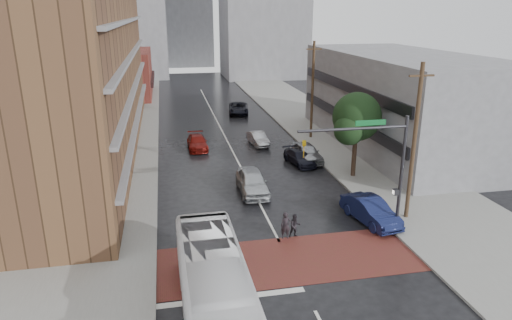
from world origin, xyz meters
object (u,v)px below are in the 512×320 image
car_travel_c (197,142)px  car_parked_near (371,211)px  suv_travel (238,108)px  transit_bus (216,297)px  car_travel_b (258,139)px  car_parked_mid (300,158)px  pedestrian_b (295,226)px  car_travel_a (252,182)px  car_parked_far (307,152)px  pedestrian_a (286,226)px

car_travel_c → car_parked_near: bearing=-63.3°
suv_travel → transit_bus: bearing=-92.4°
transit_bus → car_travel_b: (7.29, 27.06, -0.96)m
car_travel_c → car_parked_mid: car_travel_c is taller
car_parked_mid → pedestrian_b: bearing=-118.4°
transit_bus → car_travel_a: 15.33m
car_parked_near → car_parked_mid: car_parked_near is taller
car_travel_a → car_parked_near: (6.42, -6.29, -0.08)m
transit_bus → suv_travel: 42.54m
transit_bus → car_travel_c: size_ratio=2.56×
car_travel_b → car_parked_far: 6.72m
car_travel_c → suv_travel: (6.49, 14.98, 0.08)m
transit_bus → car_parked_mid: bearing=64.0°
pedestrian_b → car_parked_near: bearing=7.1°
car_travel_b → car_travel_c: bearing=175.6°
suv_travel → car_parked_far: (2.80, -20.66, 0.07)m
pedestrian_b → car_parked_mid: pedestrian_b is taller
car_parked_near → car_parked_far: car_parked_far is taller
car_parked_near → car_parked_far: bearing=80.3°
pedestrian_a → suv_travel: 34.59m
transit_bus → pedestrian_b: transit_bus is taller
car_travel_c → pedestrian_a: bearing=-79.9°
pedestrian_a → car_travel_c: pedestrian_a is taller
car_parked_mid → car_travel_a: bearing=-143.7°
car_travel_b → suv_travel: 14.77m
car_travel_a → car_parked_near: bearing=-43.7°
car_travel_a → car_travel_b: (2.97, 12.37, -0.21)m
car_travel_a → suv_travel: 27.35m
pedestrian_b → car_travel_a: car_travel_a is taller
car_travel_b → pedestrian_a: bearing=-103.3°
suv_travel → car_parked_near: car_parked_near is taller
pedestrian_a → suv_travel: (2.80, 34.48, -0.09)m
transit_bus → car_parked_near: bearing=37.3°
pedestrian_a → car_parked_far: 14.91m
car_travel_c → car_travel_a: bearing=-76.2°
pedestrian_b → car_travel_c: pedestrian_b is taller
car_travel_a → car_parked_far: (6.18, 6.48, -0.06)m
pedestrian_a → car_travel_c: bearing=104.6°
car_travel_b → car_parked_far: size_ratio=0.84×
pedestrian_b → suv_travel: size_ratio=0.27×
transit_bus → car_parked_near: 13.67m
car_travel_c → car_travel_b: bearing=1.5°
pedestrian_a → car_parked_far: pedestrian_a is taller
transit_bus → car_travel_a: (4.33, 14.69, -0.75)m
pedestrian_b → pedestrian_a: bearing=-178.5°
transit_bus → pedestrian_a: transit_bus is taller
transit_bus → car_parked_far: size_ratio=2.46×
pedestrian_b → suv_travel: (2.21, 34.42, 0.01)m
car_parked_near → pedestrian_b: bearing=180.0°
transit_bus → car_parked_near: transit_bus is taller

